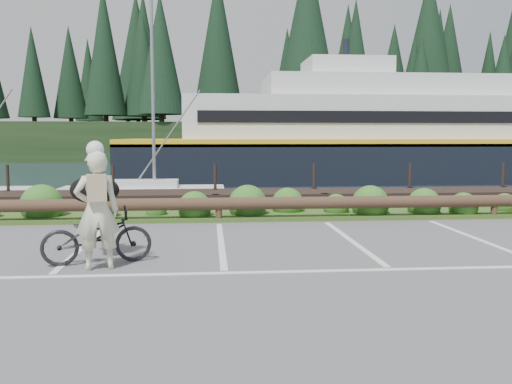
% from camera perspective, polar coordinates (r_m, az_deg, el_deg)
% --- Properties ---
extents(ground, '(72.00, 72.00, 0.00)m').
position_cam_1_polar(ground, '(8.75, -3.41, -7.89)').
color(ground, '#535355').
extents(harbor_backdrop, '(170.00, 160.00, 30.00)m').
position_cam_1_polar(harbor_backdrop, '(87.04, -4.51, 4.46)').
color(harbor_backdrop, '#162636').
rests_on(harbor_backdrop, ground).
extents(vegetation_strip, '(34.00, 1.60, 0.10)m').
position_cam_1_polar(vegetation_strip, '(13.94, -3.98, -2.52)').
color(vegetation_strip, '#3D5B21').
rests_on(vegetation_strip, ground).
extents(log_rail, '(32.00, 0.30, 0.60)m').
position_cam_1_polar(log_rail, '(13.26, -3.93, -3.17)').
color(log_rail, '#443021').
rests_on(log_rail, ground).
extents(bicycle, '(1.85, 1.00, 0.92)m').
position_cam_1_polar(bicycle, '(9.25, -16.40, -4.45)').
color(bicycle, black).
rests_on(bicycle, ground).
extents(cyclist, '(0.76, 0.59, 1.86)m').
position_cam_1_polar(cyclist, '(8.77, -16.39, -1.90)').
color(cyclist, beige).
rests_on(cyclist, ground).
extents(dog, '(0.60, 0.91, 0.49)m').
position_cam_1_polar(dog, '(9.71, -16.63, 0.22)').
color(dog, black).
rests_on(dog, bicycle).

